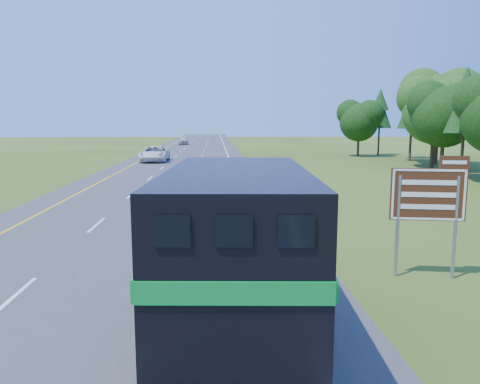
{
  "coord_description": "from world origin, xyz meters",
  "views": [
    {
      "loc": [
        3.72,
        -1.57,
        4.79
      ],
      "look_at": [
        4.87,
        20.19,
        1.51
      ],
      "focal_mm": 35.0,
      "sensor_mm": 36.0,
      "label": 1
    }
  ],
  "objects": [
    {
      "name": "road",
      "position": [
        0.0,
        50.0,
        0.02
      ],
      "size": [
        15.0,
        260.0,
        0.04
      ],
      "primitive_type": "cube",
      "color": "#38383A",
      "rests_on": "ground"
    },
    {
      "name": "lane_markings",
      "position": [
        0.0,
        50.0,
        0.04
      ],
      "size": [
        11.15,
        260.0,
        0.01
      ],
      "color": "yellow",
      "rests_on": "road"
    },
    {
      "name": "horse_truck",
      "position": [
        4.18,
        8.16,
        2.09
      ],
      "size": [
        3.18,
        8.79,
        3.83
      ],
      "rotation": [
        0.0,
        0.0,
        -0.06
      ],
      "color": "black",
      "rests_on": "road"
    },
    {
      "name": "white_suv",
      "position": [
        -3.59,
        55.24,
        0.98
      ],
      "size": [
        3.14,
        6.79,
        1.89
      ],
      "primitive_type": "imported",
      "rotation": [
        0.0,
        0.0,
        -0.0
      ],
      "color": "silver",
      "rests_on": "road"
    },
    {
      "name": "far_car",
      "position": [
        -3.07,
        99.01,
        0.92
      ],
      "size": [
        2.38,
        5.27,
        1.76
      ],
      "primitive_type": "imported",
      "rotation": [
        0.0,
        0.0,
        0.06
      ],
      "color": "#BABBC2",
      "rests_on": "road"
    },
    {
      "name": "exit_sign",
      "position": [
        10.19,
        12.08,
        2.46
      ],
      "size": [
        2.21,
        0.45,
        3.79
      ],
      "rotation": [
        0.0,
        0.0,
        -0.17
      ],
      "color": "gray",
      "rests_on": "ground"
    },
    {
      "name": "delineator",
      "position": [
        9.37,
        22.84,
        0.6
      ],
      "size": [
        0.09,
        0.05,
        1.12
      ],
      "color": "red",
      "rests_on": "ground"
    }
  ]
}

